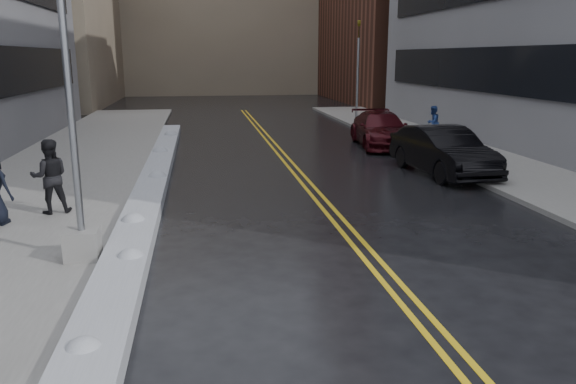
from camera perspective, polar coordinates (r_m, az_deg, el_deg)
name	(u,v)px	position (r m, az deg, el deg)	size (l,w,h in m)	color
ground	(259,296)	(10.02, -3.01, -10.47)	(160.00, 160.00, 0.00)	black
sidewalk_west	(54,181)	(20.11, -22.68, 1.04)	(5.50, 50.00, 0.15)	gray
sidewalk_east	(497,167)	(22.36, 20.46, 2.41)	(4.00, 50.00, 0.15)	gray
lane_line_left	(295,175)	(19.80, 0.73, 1.72)	(0.12, 50.00, 0.01)	gold
lane_line_right	(303,175)	(19.85, 1.58, 1.74)	(0.12, 50.00, 0.01)	gold
snow_ridge	(151,188)	(17.61, -13.73, 0.37)	(0.90, 30.00, 0.34)	silver
lamppost	(73,140)	(11.46, -20.98, 4.94)	(0.65, 0.65, 7.62)	gray
fire_hydrant	(473,155)	(21.81, 18.26, 3.59)	(0.26, 0.26, 0.73)	maroon
traffic_signal	(358,68)	(34.42, 7.09, 12.37)	(0.16, 0.20, 6.00)	gray
pedestrian_b	(50,176)	(15.53, -23.04, 1.46)	(0.93, 0.72, 1.91)	black
pedestrian_east	(433,122)	(28.51, 14.48, 6.87)	(0.78, 0.61, 1.60)	navy
car_black	(443,151)	(20.49, 15.46, 4.02)	(1.79, 5.14, 1.69)	black
car_maroon	(381,129)	(26.55, 9.41, 6.29)	(2.20, 5.42, 1.57)	#38090E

